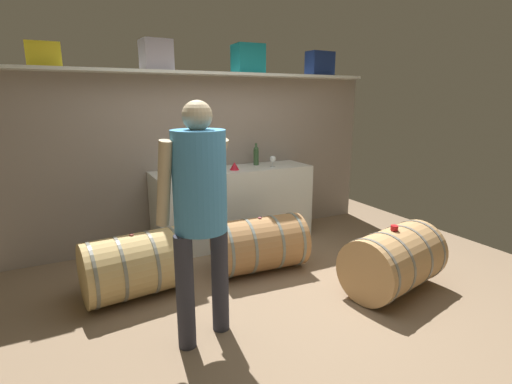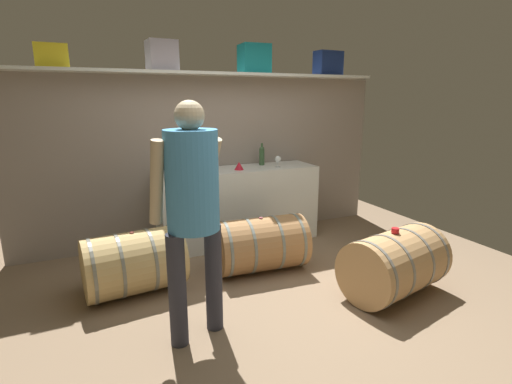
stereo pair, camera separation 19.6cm
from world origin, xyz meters
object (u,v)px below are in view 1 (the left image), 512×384
(wine_barrel_flank, at_px, (134,265))
(tasting_cup, at_px, (394,228))
(wine_bottle_green, at_px, (256,155))
(work_cabinet, at_px, (234,206))
(toolcase_teal, at_px, (248,59))
(wine_glass, at_px, (273,159))
(toolcase_yellow, at_px, (43,55))
(toolcase_navy, at_px, (320,64))
(wine_barrel_near, at_px, (393,260))
(toolcase_grey, at_px, (156,55))
(red_funnel, at_px, (234,166))
(winemaker_pouring, at_px, (200,200))
(wine_barrel_far, at_px, (260,244))

(wine_barrel_flank, distance_m, tasting_cup, 2.32)
(wine_bottle_green, bearing_deg, wine_barrel_flank, -150.93)
(work_cabinet, xyz_separation_m, wine_bottle_green, (0.36, 0.11, 0.58))
(toolcase_teal, bearing_deg, work_cabinet, -145.00)
(wine_glass, bearing_deg, toolcase_yellow, 172.85)
(toolcase_navy, bearing_deg, work_cabinet, -176.41)
(toolcase_yellow, xyz_separation_m, wine_barrel_near, (2.62, -1.98, -1.82))
(toolcase_grey, relative_size, toolcase_teal, 0.95)
(toolcase_navy, bearing_deg, red_funnel, -173.15)
(wine_glass, bearing_deg, toolcase_navy, 18.81)
(wine_bottle_green, xyz_separation_m, tasting_cup, (0.40, -1.91, -0.43))
(tasting_cup, distance_m, winemaker_pouring, 1.81)
(wine_bottle_green, relative_size, red_funnel, 2.47)
(toolcase_teal, distance_m, work_cabinet, 1.75)
(work_cabinet, distance_m, wine_bottle_green, 0.69)
(toolcase_teal, bearing_deg, toolcase_grey, -177.26)
(wine_glass, relative_size, wine_barrel_flank, 0.15)
(red_funnel, distance_m, wine_barrel_far, 1.03)
(wine_glass, distance_m, wine_barrel_far, 1.19)
(wine_bottle_green, distance_m, wine_barrel_near, 2.09)
(toolcase_yellow, xyz_separation_m, work_cabinet, (1.85, -0.18, -1.66))
(toolcase_teal, bearing_deg, wine_glass, -54.75)
(wine_barrel_flank, xyz_separation_m, winemaker_pouring, (0.34, -0.87, 0.76))
(wine_glass, distance_m, winemaker_pouring, 2.16)
(wine_bottle_green, distance_m, tasting_cup, 2.00)
(wine_glass, height_order, winemaker_pouring, winemaker_pouring)
(wine_barrel_flank, bearing_deg, toolcase_teal, 25.87)
(wine_bottle_green, height_order, tasting_cup, wine_bottle_green)
(toolcase_yellow, xyz_separation_m, toolcase_teal, (2.13, 0.00, 0.05))
(wine_barrel_near, bearing_deg, wine_bottle_green, 89.76)
(wine_bottle_green, xyz_separation_m, winemaker_pouring, (-1.35, -1.80, 0.02))
(wine_barrel_near, bearing_deg, red_funnel, 102.32)
(toolcase_grey, bearing_deg, tasting_cup, -56.54)
(wine_glass, height_order, wine_barrel_near, wine_glass)
(wine_bottle_green, bearing_deg, work_cabinet, -162.85)
(toolcase_navy, distance_m, wine_barrel_far, 2.57)
(work_cabinet, xyz_separation_m, wine_barrel_far, (-0.10, -0.86, -0.18))
(toolcase_grey, relative_size, winemaker_pouring, 0.18)
(wine_bottle_green, height_order, wine_barrel_far, wine_bottle_green)
(wine_glass, bearing_deg, winemaker_pouring, -132.76)
(wine_glass, bearing_deg, toolcase_grey, 167.03)
(wine_barrel_near, height_order, wine_barrel_flank, wine_barrel_near)
(toolcase_yellow, relative_size, wine_barrel_flank, 0.33)
(toolcase_navy, distance_m, work_cabinet, 2.16)
(wine_bottle_green, xyz_separation_m, wine_barrel_flank, (-1.69, -0.94, -0.75))
(wine_barrel_flank, bearing_deg, toolcase_yellow, 111.00)
(toolcase_navy, bearing_deg, wine_glass, -165.34)
(toolcase_navy, bearing_deg, tasting_cup, -110.16)
(wine_barrel_flank, distance_m, winemaker_pouring, 1.20)
(wine_barrel_near, distance_m, winemaker_pouring, 1.93)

